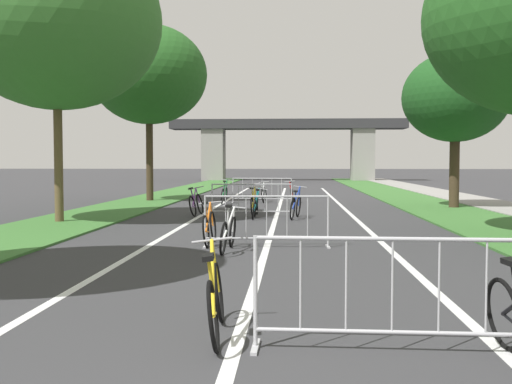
{
  "coord_description": "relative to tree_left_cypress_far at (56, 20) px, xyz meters",
  "views": [
    {
      "loc": [
        0.53,
        -1.53,
        1.72
      ],
      "look_at": [
        -0.4,
        13.41,
        0.97
      ],
      "focal_mm": 42.07,
      "sensor_mm": 36.0,
      "label": 1
    }
  ],
  "objects": [
    {
      "name": "grass_verge_left",
      "position": [
        0.23,
        11.92,
        -5.64
      ],
      "size": [
        2.85,
        65.75,
        0.05
      ],
      "primitive_type": "cube",
      "color": "#386B2D",
      "rests_on": "ground"
    },
    {
      "name": "lane_stripe_left_lane",
      "position": [
        3.64,
        4.05,
        -5.66
      ],
      "size": [
        0.14,
        38.04,
        0.01
      ],
      "primitive_type": "cube",
      "color": "silver",
      "rests_on": "ground"
    },
    {
      "name": "lane_stripe_right_lane",
      "position": [
        8.5,
        4.05,
        -5.66
      ],
      "size": [
        0.14,
        38.04,
        0.01
      ],
      "primitive_type": "cube",
      "color": "silver",
      "rests_on": "ground"
    },
    {
      "name": "bicycle_green_8",
      "position": [
        3.75,
        8.2,
        -5.28
      ],
      "size": [
        0.54,
        1.75,
        1.01
      ],
      "rotation": [
        0.0,
        0.0,
        -0.02
      ],
      "color": "black",
      "rests_on": "ground"
    },
    {
      "name": "crowd_barrier_third",
      "position": [
        5.31,
        2.13,
        -5.14
      ],
      "size": [
        2.56,
        0.52,
        1.05
      ],
      "rotation": [
        0.0,
        0.0,
        0.03
      ],
      "color": "#ADADB2",
      "rests_on": "ground"
    },
    {
      "name": "bicycle_yellow_0",
      "position": [
        5.36,
        2.52,
        -5.3
      ],
      "size": [
        0.5,
        1.73,
        0.94
      ],
      "rotation": [
        0.0,
        0.0,
        -0.05
      ],
      "color": "black",
      "rests_on": "ground"
    },
    {
      "name": "crowd_barrier_fourth",
      "position": [
        5.29,
        8.74,
        -5.14
      ],
      "size": [
        2.56,
        0.55,
        1.05
      ],
      "rotation": [
        0.0,
        0.0,
        -0.05
      ],
      "color": "#ADADB2",
      "rests_on": "ground"
    },
    {
      "name": "bicycle_red_1",
      "position": [
        6.55,
        8.21,
        -5.29
      ],
      "size": [
        0.43,
        1.75,
        0.98
      ],
      "rotation": [
        0.0,
        0.0,
        3.11
      ],
      "color": "black",
      "rests_on": "ground"
    },
    {
      "name": "crowd_barrier_second",
      "position": [
        6.06,
        -4.47,
        -5.14
      ],
      "size": [
        2.56,
        0.56,
        1.05
      ],
      "rotation": [
        0.0,
        0.0,
        0.05
      ],
      "color": "#ADADB2",
      "rests_on": "ground"
    },
    {
      "name": "grass_verge_right",
      "position": [
        11.91,
        11.92,
        -5.64
      ],
      "size": [
        2.85,
        65.75,
        0.05
      ],
      "primitive_type": "cube",
      "color": "#386B2D",
      "rests_on": "ground"
    },
    {
      "name": "lane_stripe_center",
      "position": [
        6.07,
        4.05,
        -5.66
      ],
      "size": [
        0.14,
        38.04,
        0.01
      ],
      "primitive_type": "cube",
      "color": "silver",
      "rests_on": "ground"
    },
    {
      "name": "tree_left_cypress_far",
      "position": [
        0.0,
        0.0,
        0.0
      ],
      "size": [
        5.85,
        5.85,
        8.16
      ],
      "color": "brown",
      "rests_on": "ground"
    },
    {
      "name": "bicycle_teal_4",
      "position": [
        5.45,
        1.7,
        -5.31
      ],
      "size": [
        0.52,
        1.57,
        0.95
      ],
      "rotation": [
        0.0,
        0.0,
        -0.01
      ],
      "color": "black",
      "rests_on": "ground"
    },
    {
      "name": "bicycle_orange_3",
      "position": [
        4.85,
        -4.12,
        -5.29
      ],
      "size": [
        0.5,
        1.68,
        0.92
      ],
      "rotation": [
        0.0,
        0.0,
        -0.01
      ],
      "color": "black",
      "rests_on": "ground"
    },
    {
      "name": "bicycle_yellow_10",
      "position": [
        5.84,
        -10.69,
        -5.3
      ],
      "size": [
        0.44,
        1.68,
        0.93
      ],
      "rotation": [
        0.0,
        0.0,
        0.08
      ],
      "color": "black",
      "rests_on": "ground"
    },
    {
      "name": "bicycle_white_2",
      "position": [
        5.35,
        -5.07,
        -5.31
      ],
      "size": [
        0.47,
        1.73,
        0.93
      ],
      "rotation": [
        0.0,
        0.0,
        -0.05
      ],
      "color": "black",
      "rests_on": "ground"
    },
    {
      "name": "bicycle_silver_9",
      "position": [
        5.35,
        9.15,
        -5.3
      ],
      "size": [
        0.46,
        1.71,
        0.89
      ],
      "rotation": [
        0.0,
        0.0,
        -0.06
      ],
      "color": "black",
      "rests_on": "ground"
    },
    {
      "name": "overpass_bridge",
      "position": [
        6.07,
        39.37,
        -1.75
      ],
      "size": [
        21.71,
        2.88,
        5.64
      ],
      "color": "#2D2D30",
      "rests_on": "ground"
    },
    {
      "name": "tree_left_pine_near",
      "position": [
        0.34,
        9.35,
        -0.16
      ],
      "size": [
        5.04,
        5.04,
        7.66
      ],
      "color": "#3D2D1E",
      "rests_on": "ground"
    },
    {
      "name": "bicycle_purple_6",
      "position": [
        3.49,
        2.53,
        -5.29
      ],
      "size": [
        0.53,
        1.67,
        0.94
      ],
      "rotation": [
        0.0,
        0.0,
        -0.07
      ],
      "color": "black",
      "rests_on": "ground"
    },
    {
      "name": "tree_right_pine_far",
      "position": [
        12.55,
        6.06,
        -1.57
      ],
      "size": [
        3.89,
        3.89,
        5.76
      ],
      "color": "#3D2D1E",
      "rests_on": "ground"
    },
    {
      "name": "crowd_barrier_nearest",
      "position": [
        7.49,
        -11.08,
        -5.14
      ],
      "size": [
        2.55,
        0.48,
        1.05
      ],
      "rotation": [
        0.0,
        0.0,
        -0.02
      ],
      "color": "#ADADB2",
      "rests_on": "ground"
    },
    {
      "name": "sidewalk_path_right",
      "position": [
        14.49,
        11.92,
        -5.63
      ],
      "size": [
        2.32,
        65.75,
        0.08
      ],
      "primitive_type": "cube",
      "color": "gray",
      "rests_on": "ground"
    },
    {
      "name": "bicycle_blue_5",
      "position": [
        6.68,
        1.77,
        -5.29
      ],
      "size": [
        0.55,
        1.71,
        0.99
      ],
      "rotation": [
        0.0,
        0.0,
        -0.18
      ],
      "color": "black",
      "rests_on": "ground"
    }
  ]
}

